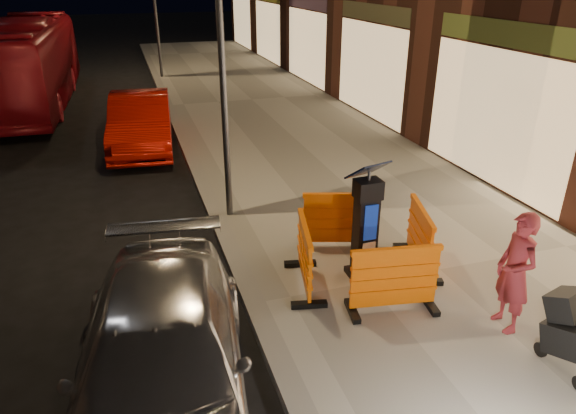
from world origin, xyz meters
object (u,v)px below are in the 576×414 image
object	(u,v)px
barrier_back	(340,220)
car_silver	(168,407)
barrier_bldgside	(420,238)
car_red	(144,148)
barrier_kerbside	(305,256)
parking_kiosk	(366,224)
man	(515,273)
barrier_front	(394,280)
bus_doubledecker	(35,104)

from	to	relation	value
barrier_back	car_silver	xyz separation A→B (m)	(-3.14, -2.60, -0.64)
barrier_bldgside	car_red	xyz separation A→B (m)	(-3.80, 7.98, -0.64)
barrier_back	barrier_bldgside	distance (m)	1.34
barrier_kerbside	parking_kiosk	bearing A→B (deg)	-77.77
barrier_back	man	world-z (taller)	man
barrier_front	man	bearing A→B (deg)	-21.97
barrier_front	parking_kiosk	bearing A→B (deg)	99.23
bus_doubledecker	man	xyz separation A→B (m)	(7.64, -16.11, 0.97)
barrier_back	car_red	distance (m)	7.61
man	car_silver	bearing A→B (deg)	-87.41
barrier_back	barrier_kerbside	distance (m)	1.34
barrier_back	car_silver	world-z (taller)	barrier_back
barrier_bldgside	bus_doubledecker	xyz separation A→B (m)	(-7.33, 14.40, -0.64)
barrier_bldgside	car_silver	world-z (taller)	barrier_bldgside
parking_kiosk	barrier_front	world-z (taller)	parking_kiosk
barrier_back	man	distance (m)	2.97
bus_doubledecker	car_red	bearing A→B (deg)	-60.06
barrier_kerbside	car_silver	bearing A→B (deg)	139.35
car_silver	barrier_front	bearing A→B (deg)	19.90
car_silver	parking_kiosk	bearing A→B (deg)	35.05
barrier_back	bus_doubledecker	bearing A→B (deg)	132.60
barrier_kerbside	bus_doubledecker	xyz separation A→B (m)	(-5.43, 14.40, -0.64)
barrier_back	car_red	world-z (taller)	barrier_back
parking_kiosk	bus_doubledecker	bearing A→B (deg)	128.12
car_silver	barrier_bldgside	bearing A→B (deg)	29.28
barrier_front	bus_doubledecker	xyz separation A→B (m)	(-6.38, 15.35, -0.64)
car_silver	man	bearing A→B (deg)	6.45
car_red	man	world-z (taller)	man
parking_kiosk	barrier_kerbside	bearing A→B (deg)	-165.77
parking_kiosk	man	size ratio (longest dim) A/B	1.08
parking_kiosk	man	xyz separation A→B (m)	(1.26, -1.72, -0.06)
barrier_kerbside	barrier_bldgside	distance (m)	1.90
barrier_kerbside	car_silver	distance (m)	2.82
car_red	man	bearing A→B (deg)	-62.29
barrier_kerbside	car_red	world-z (taller)	barrier_kerbside
parking_kiosk	car_silver	bearing A→B (deg)	-137.95
car_red	bus_doubledecker	xyz separation A→B (m)	(-3.53, 6.42, 0.00)
parking_kiosk	car_silver	xyz separation A→B (m)	(-3.14, -1.65, -1.03)
parking_kiosk	barrier_front	bearing A→B (deg)	-75.77
barrier_kerbside	barrier_back	bearing A→B (deg)	-32.77
barrier_front	man	distance (m)	1.51
car_red	barrier_back	bearing A→B (deg)	-63.22
barrier_kerbside	barrier_front	bearing A→B (deg)	-122.77
man	car_red	bearing A→B (deg)	-153.65
barrier_front	barrier_kerbside	distance (m)	1.34
barrier_kerbside	man	xyz separation A→B (m)	(2.21, -1.72, 0.33)
parking_kiosk	bus_doubledecker	distance (m)	15.78
barrier_back	man	size ratio (longest dim) A/B	0.77
barrier_back	barrier_bldgside	bearing A→B (deg)	-27.77
barrier_back	parking_kiosk	bearing A→B (deg)	-72.77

